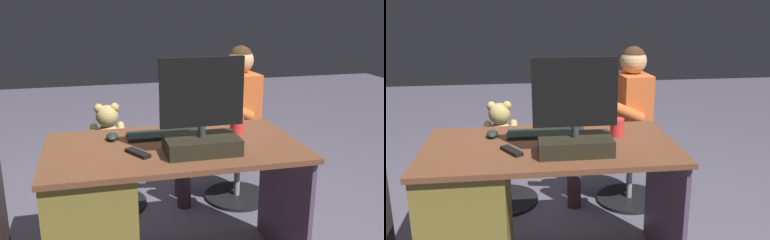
% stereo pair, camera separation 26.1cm
% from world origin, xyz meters
% --- Properties ---
extents(ground_plane, '(10.00, 10.00, 0.00)m').
position_xyz_m(ground_plane, '(0.00, 0.00, 0.00)').
color(ground_plane, '#5A5465').
extents(desk, '(1.29, 0.70, 0.74)m').
position_xyz_m(desk, '(0.33, 0.43, 0.40)').
color(desk, brown).
rests_on(desk, ground_plane).
extents(monitor, '(0.40, 0.22, 0.46)m').
position_xyz_m(monitor, '(-0.11, 0.56, 0.88)').
color(monitor, black).
rests_on(monitor, desk).
extents(keyboard, '(0.42, 0.14, 0.02)m').
position_xyz_m(keyboard, '(0.01, 0.28, 0.75)').
color(keyboard, black).
rests_on(keyboard, desk).
extents(computer_mouse, '(0.06, 0.10, 0.04)m').
position_xyz_m(computer_mouse, '(0.30, 0.27, 0.76)').
color(computer_mouse, '#202C26').
rests_on(computer_mouse, desk).
extents(cup, '(0.07, 0.07, 0.10)m').
position_xyz_m(cup, '(-0.37, 0.33, 0.79)').
color(cup, red).
rests_on(cup, desk).
extents(tv_remote, '(0.12, 0.15, 0.02)m').
position_xyz_m(tv_remote, '(0.19, 0.52, 0.75)').
color(tv_remote, black).
rests_on(tv_remote, desk).
extents(office_chair_teddy, '(0.51, 0.51, 0.42)m').
position_xyz_m(office_chair_teddy, '(0.30, -0.44, 0.24)').
color(office_chair_teddy, black).
rests_on(office_chair_teddy, ground_plane).
extents(teddy_bear, '(0.24, 0.24, 0.35)m').
position_xyz_m(teddy_bear, '(0.30, -0.45, 0.58)').
color(teddy_bear, tan).
rests_on(teddy_bear, office_chair_teddy).
extents(visitor_chair, '(0.48, 0.48, 0.42)m').
position_xyz_m(visitor_chair, '(-0.63, -0.36, 0.26)').
color(visitor_chair, black).
rests_on(visitor_chair, ground_plane).
extents(person, '(0.58, 0.51, 1.15)m').
position_xyz_m(person, '(-0.54, -0.37, 0.66)').
color(person, '#D7612C').
rests_on(person, ground_plane).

